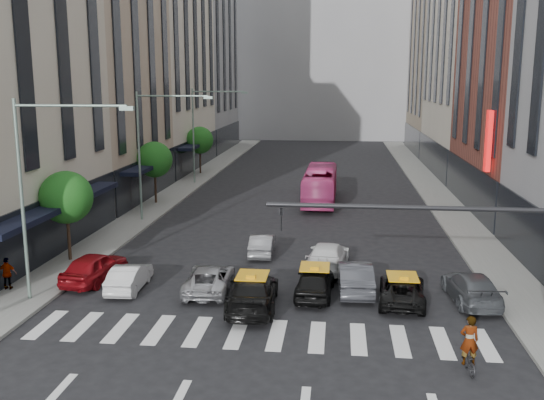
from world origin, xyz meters
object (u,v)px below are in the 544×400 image
(motorcycle, at_px, (468,360))
(pedestrian_far, at_px, (7,273))
(streetlamp_far, at_px, (203,123))
(streetlamp_mid, at_px, (152,139))
(taxi_center, at_px, (315,282))
(streetlamp_near, at_px, (40,174))
(taxi_left, at_px, (253,292))
(bus, at_px, (320,185))
(car_white_front, at_px, (129,277))
(car_red, at_px, (94,267))

(motorcycle, bearing_deg, pedestrian_far, -21.29)
(streetlamp_far, bearing_deg, streetlamp_mid, -90.00)
(streetlamp_far, distance_m, taxi_center, 32.67)
(streetlamp_near, bearing_deg, streetlamp_mid, 90.00)
(taxi_left, relative_size, bus, 0.50)
(motorcycle, bearing_deg, streetlamp_near, -20.44)
(taxi_center, xyz_separation_m, motorcycle, (5.59, -6.80, -0.31))
(streetlamp_near, relative_size, car_white_front, 2.36)
(streetlamp_mid, relative_size, taxi_left, 1.73)
(taxi_center, bearing_deg, streetlamp_near, 12.64)
(bus, bearing_deg, streetlamp_near, 65.38)
(pedestrian_far, bearing_deg, car_white_front, -173.81)
(streetlamp_mid, distance_m, taxi_center, 19.09)
(pedestrian_far, bearing_deg, taxi_center, -179.94)
(streetlamp_mid, distance_m, motorcycle, 27.73)
(streetlamp_near, height_order, streetlamp_far, same)
(streetlamp_far, height_order, car_red, streetlamp_far)
(streetlamp_mid, xyz_separation_m, car_red, (0.92, -13.02, -5.15))
(streetlamp_far, distance_m, taxi_left, 33.50)
(streetlamp_near, distance_m, taxi_left, 10.62)
(streetlamp_near, distance_m, car_white_front, 6.42)
(bus, bearing_deg, taxi_center, 91.95)
(taxi_left, height_order, taxi_center, taxi_left)
(streetlamp_far, xyz_separation_m, taxi_left, (9.29, -31.77, -5.15))
(streetlamp_far, relative_size, taxi_left, 1.73)
(streetlamp_near, relative_size, bus, 0.86)
(streetlamp_far, relative_size, motorcycle, 5.93)
(motorcycle, bearing_deg, taxi_center, -55.85)
(streetlamp_near, bearing_deg, motorcycle, -15.20)
(car_red, relative_size, car_white_front, 1.16)
(car_red, height_order, taxi_left, taxi_left)
(taxi_left, distance_m, motorcycle, 9.64)
(car_white_front, bearing_deg, motorcycle, 152.76)
(car_white_front, bearing_deg, pedestrian_far, 8.01)
(taxi_left, bearing_deg, streetlamp_far, -76.74)
(taxi_center, height_order, bus, bus)
(streetlamp_mid, xyz_separation_m, taxi_center, (11.94, -13.96, -5.20))
(streetlamp_far, bearing_deg, taxi_center, -68.26)
(streetlamp_far, distance_m, pedestrian_far, 31.48)
(car_white_front, height_order, bus, bus)
(streetlamp_far, height_order, taxi_center, streetlamp_far)
(car_white_front, relative_size, bus, 0.36)
(streetlamp_far, height_order, bus, streetlamp_far)
(streetlamp_mid, height_order, bus, streetlamp_mid)
(streetlamp_near, distance_m, pedestrian_far, 5.69)
(car_white_front, relative_size, taxi_center, 0.92)
(taxi_left, bearing_deg, car_white_front, -19.05)
(pedestrian_far, bearing_deg, streetlamp_near, 154.34)
(streetlamp_mid, height_order, taxi_center, streetlamp_mid)
(streetlamp_near, height_order, bus, streetlamp_near)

